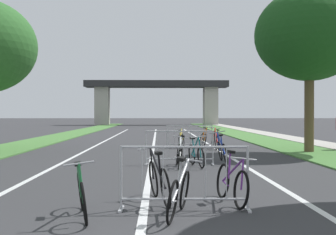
{
  "coord_description": "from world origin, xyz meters",
  "views": [
    {
      "loc": [
        0.23,
        -2.78,
        1.57
      ],
      "look_at": [
        0.84,
        23.84,
        1.34
      ],
      "focal_mm": 45.89,
      "sensor_mm": 36.0,
      "label": 1
    }
  ],
  "objects": [
    {
      "name": "bicycle_red_4",
      "position": [
        2.78,
        16.32,
        0.38
      ],
      "size": [
        0.54,
        1.77,
        0.98
      ],
      "rotation": [
        0.0,
        0.0,
        0.04
      ],
      "color": "black",
      "rests_on": "ground"
    },
    {
      "name": "bicycle_purple_5",
      "position": [
        1.52,
        4.68,
        0.36
      ],
      "size": [
        0.55,
        1.61,
        0.92
      ],
      "rotation": [
        0.0,
        0.0,
        3.3
      ],
      "color": "black",
      "rests_on": "ground"
    },
    {
      "name": "bicycle_teal_3",
      "position": [
        1.36,
        9.97,
        0.36
      ],
      "size": [
        0.48,
        1.58,
        0.94
      ],
      "rotation": [
        0.0,
        0.0,
        3.34
      ],
      "color": "black",
      "rests_on": "ground"
    },
    {
      "name": "lane_stripe_center",
      "position": [
        0.0,
        20.13,
        0.0
      ],
      "size": [
        0.14,
        40.25,
        0.01
      ],
      "primitive_type": "cube",
      "color": "silver",
      "rests_on": "ground"
    },
    {
      "name": "overpass_bridge",
      "position": [
        0.0,
        57.5,
        4.37
      ],
      "size": [
        19.92,
        3.45,
        6.18
      ],
      "color": "#2D2D30",
      "rests_on": "ground"
    },
    {
      "name": "bicycle_white_2",
      "position": [
        0.86,
        9.87,
        0.37
      ],
      "size": [
        0.48,
        1.62,
        0.95
      ],
      "rotation": [
        0.0,
        0.0,
        0.02
      ],
      "color": "black",
      "rests_on": "ground"
    },
    {
      "name": "crowd_barrier_third",
      "position": [
        1.65,
        16.67,
        0.52
      ],
      "size": [
        2.14,
        0.53,
        1.05
      ],
      "rotation": [
        0.0,
        0.0,
        0.04
      ],
      "color": "#ADADB2",
      "rests_on": "ground"
    },
    {
      "name": "crowd_barrier_second",
      "position": [
        0.89,
        10.43,
        0.52
      ],
      "size": [
        2.14,
        0.55,
        1.05
      ],
      "rotation": [
        0.0,
        0.0,
        -0.05
      ],
      "color": "#ADADB2",
      "rests_on": "ground"
    },
    {
      "name": "sidewalk_path_right",
      "position": [
        8.49,
        28.46,
        0.04
      ],
      "size": [
        1.67,
        69.58,
        0.08
      ],
      "primitive_type": "cube",
      "color": "#ADA89E",
      "rests_on": "ground"
    },
    {
      "name": "tree_right_pine_far",
      "position": [
        6.3,
        14.32,
        4.73
      ],
      "size": [
        4.36,
        4.36,
        6.6
      ],
      "color": "brown",
      "rests_on": "ground"
    },
    {
      "name": "bicycle_black_8",
      "position": [
        0.24,
        4.77,
        0.39
      ],
      "size": [
        0.63,
        1.72,
        0.97
      ],
      "rotation": [
        0.0,
        0.0,
        0.2
      ],
      "color": "black",
      "rests_on": "ground"
    },
    {
      "name": "bicycle_orange_9",
      "position": [
        2.31,
        17.07,
        0.38
      ],
      "size": [
        0.55,
        1.68,
        1.03
      ],
      "rotation": [
        0.0,
        0.0,
        3.18
      ],
      "color": "black",
      "rests_on": "ground"
    },
    {
      "name": "grass_verge_right",
      "position": [
        6.41,
        28.46,
        0.03
      ],
      "size": [
        2.5,
        69.58,
        0.05
      ],
      "primitive_type": "cube",
      "color": "#477A38",
      "rests_on": "ground"
    },
    {
      "name": "grass_verge_left",
      "position": [
        -6.41,
        28.46,
        0.03
      ],
      "size": [
        2.5,
        69.58,
        0.05
      ],
      "primitive_type": "cube",
      "color": "#477A38",
      "rests_on": "ground"
    },
    {
      "name": "bicycle_blue_1",
      "position": [
        2.29,
        10.95,
        0.38
      ],
      "size": [
        0.56,
        1.72,
        1.01
      ],
      "rotation": [
        0.0,
        0.0,
        0.0
      ],
      "color": "black",
      "rests_on": "ground"
    },
    {
      "name": "bicycle_green_7",
      "position": [
        -0.93,
        3.73,
        0.36
      ],
      "size": [
        0.49,
        1.62,
        0.91
      ],
      "rotation": [
        0.0,
        0.0,
        3.37
      ],
      "color": "black",
      "rests_on": "ground"
    },
    {
      "name": "bicycle_yellow_6",
      "position": [
        1.31,
        17.12,
        0.36
      ],
      "size": [
        0.53,
        1.72,
        0.89
      ],
      "rotation": [
        0.0,
        0.0,
        -0.19
      ],
      "color": "black",
      "rests_on": "ground"
    },
    {
      "name": "lane_stripe_left_lane",
      "position": [
        -2.84,
        20.13,
        0.0
      ],
      "size": [
        0.14,
        40.25,
        0.01
      ],
      "primitive_type": "cube",
      "color": "silver",
      "rests_on": "ground"
    },
    {
      "name": "bicycle_silver_0",
      "position": [
        0.55,
        3.75,
        0.37
      ],
      "size": [
        0.65,
        1.64,
        0.94
      ],
      "rotation": [
        0.0,
        0.0,
        -0.23
      ],
      "color": "black",
      "rests_on": "ground"
    },
    {
      "name": "crowd_barrier_nearest",
      "position": [
        0.66,
        4.19,
        0.52
      ],
      "size": [
        2.13,
        0.49,
        1.05
      ],
      "rotation": [
        0.0,
        0.0,
        -0.02
      ],
      "color": "#ADADB2",
      "rests_on": "ground"
    },
    {
      "name": "lane_stripe_right_lane",
      "position": [
        2.84,
        20.13,
        0.0
      ],
      "size": [
        0.14,
        40.25,
        0.01
      ],
      "primitive_type": "cube",
      "color": "silver",
      "rests_on": "ground"
    }
  ]
}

